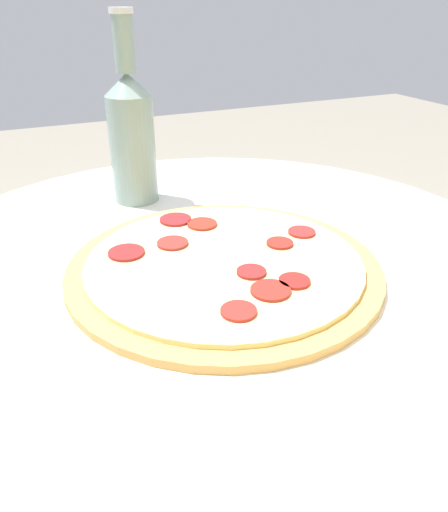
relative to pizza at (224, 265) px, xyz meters
name	(u,v)px	position (x,y,z in m)	size (l,w,h in m)	color
table	(217,349)	(-0.01, -0.05, -0.17)	(0.82, 0.82, 0.71)	silver
pizza	(224,265)	(0.00, 0.00, 0.00)	(0.37, 0.37, 0.02)	tan
beer_bottle	(131,133)	(0.03, -0.27, 0.10)	(0.07, 0.07, 0.28)	gray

